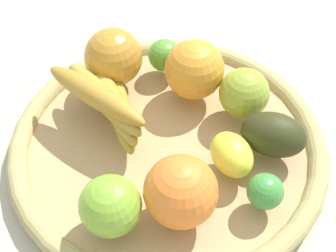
{
  "coord_description": "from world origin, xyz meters",
  "views": [
    {
      "loc": [
        -0.31,
        0.24,
        0.49
      ],
      "look_at": [
        0.0,
        0.0,
        0.05
      ],
      "focal_mm": 51.24,
      "sensor_mm": 36.0,
      "label": 1
    }
  ],
  "objects_px": {
    "apple_1": "(244,93)",
    "lime_0": "(265,191)",
    "lemon_0": "(232,154)",
    "orange_0": "(194,69)",
    "apple_0": "(110,206)",
    "banana_bunch": "(108,101)",
    "apple_2": "(114,57)",
    "avocado": "(274,135)",
    "orange_1": "(181,192)",
    "lime_1": "(164,55)"
  },
  "relations": [
    {
      "from": "orange_0",
      "to": "avocado",
      "type": "height_order",
      "value": "orange_0"
    },
    {
      "from": "lemon_0",
      "to": "lime_1",
      "type": "distance_m",
      "value": 0.19
    },
    {
      "from": "lime_0",
      "to": "banana_bunch",
      "type": "bearing_deg",
      "value": 18.22
    },
    {
      "from": "lemon_0",
      "to": "orange_0",
      "type": "relative_size",
      "value": 0.77
    },
    {
      "from": "apple_0",
      "to": "lime_0",
      "type": "bearing_deg",
      "value": -118.09
    },
    {
      "from": "lime_1",
      "to": "apple_0",
      "type": "distance_m",
      "value": 0.26
    },
    {
      "from": "apple_1",
      "to": "lemon_0",
      "type": "bearing_deg",
      "value": 128.86
    },
    {
      "from": "lemon_0",
      "to": "orange_0",
      "type": "distance_m",
      "value": 0.14
    },
    {
      "from": "orange_0",
      "to": "lime_0",
      "type": "bearing_deg",
      "value": 164.87
    },
    {
      "from": "lime_1",
      "to": "orange_0",
      "type": "height_order",
      "value": "orange_0"
    },
    {
      "from": "lime_0",
      "to": "apple_0",
      "type": "relative_size",
      "value": 0.62
    },
    {
      "from": "orange_0",
      "to": "banana_bunch",
      "type": "bearing_deg",
      "value": 78.53
    },
    {
      "from": "orange_1",
      "to": "apple_1",
      "type": "xyz_separation_m",
      "value": [
        0.07,
        -0.16,
        -0.01
      ]
    },
    {
      "from": "apple_2",
      "to": "apple_0",
      "type": "distance_m",
      "value": 0.23
    },
    {
      "from": "orange_1",
      "to": "apple_0",
      "type": "relative_size",
      "value": 1.2
    },
    {
      "from": "lime_1",
      "to": "apple_1",
      "type": "bearing_deg",
      "value": -167.12
    },
    {
      "from": "banana_bunch",
      "to": "lime_1",
      "type": "distance_m",
      "value": 0.12
    },
    {
      "from": "lime_1",
      "to": "apple_0",
      "type": "height_order",
      "value": "apple_0"
    },
    {
      "from": "avocado",
      "to": "orange_0",
      "type": "bearing_deg",
      "value": 4.83
    },
    {
      "from": "apple_1",
      "to": "lime_0",
      "type": "bearing_deg",
      "value": 146.82
    },
    {
      "from": "lemon_0",
      "to": "lime_1",
      "type": "relative_size",
      "value": 1.33
    },
    {
      "from": "banana_bunch",
      "to": "apple_1",
      "type": "relative_size",
      "value": 2.46
    },
    {
      "from": "lemon_0",
      "to": "apple_0",
      "type": "xyz_separation_m",
      "value": [
        0.02,
        0.15,
        0.01
      ]
    },
    {
      "from": "orange_0",
      "to": "apple_0",
      "type": "height_order",
      "value": "orange_0"
    },
    {
      "from": "banana_bunch",
      "to": "lemon_0",
      "type": "relative_size",
      "value": 2.59
    },
    {
      "from": "apple_2",
      "to": "orange_1",
      "type": "bearing_deg",
      "value": 164.7
    },
    {
      "from": "apple_0",
      "to": "avocado",
      "type": "height_order",
      "value": "apple_0"
    },
    {
      "from": "lime_1",
      "to": "apple_2",
      "type": "relative_size",
      "value": 0.58
    },
    {
      "from": "banana_bunch",
      "to": "lemon_0",
      "type": "height_order",
      "value": "banana_bunch"
    },
    {
      "from": "lemon_0",
      "to": "avocado",
      "type": "bearing_deg",
      "value": -99.89
    },
    {
      "from": "banana_bunch",
      "to": "avocado",
      "type": "xyz_separation_m",
      "value": [
        -0.16,
        -0.13,
        -0.01
      ]
    },
    {
      "from": "apple_1",
      "to": "lime_0",
      "type": "relative_size",
      "value": 1.58
    },
    {
      "from": "lime_1",
      "to": "lemon_0",
      "type": "bearing_deg",
      "value": 166.89
    },
    {
      "from": "banana_bunch",
      "to": "orange_0",
      "type": "height_order",
      "value": "orange_0"
    },
    {
      "from": "avocado",
      "to": "apple_1",
      "type": "bearing_deg",
      "value": -12.9
    },
    {
      "from": "apple_0",
      "to": "avocado",
      "type": "distance_m",
      "value": 0.21
    },
    {
      "from": "lime_0",
      "to": "lemon_0",
      "type": "bearing_deg",
      "value": -3.82
    },
    {
      "from": "orange_1",
      "to": "avocado",
      "type": "relative_size",
      "value": 1.01
    },
    {
      "from": "lime_1",
      "to": "orange_0",
      "type": "distance_m",
      "value": 0.06
    },
    {
      "from": "avocado",
      "to": "lemon_0",
      "type": "bearing_deg",
      "value": 80.11
    },
    {
      "from": "lime_1",
      "to": "lime_0",
      "type": "bearing_deg",
      "value": 169.07
    },
    {
      "from": "banana_bunch",
      "to": "apple_2",
      "type": "bearing_deg",
      "value": -38.13
    },
    {
      "from": "lime_0",
      "to": "orange_1",
      "type": "bearing_deg",
      "value": 60.86
    },
    {
      "from": "lime_1",
      "to": "avocado",
      "type": "relative_size",
      "value": 0.58
    },
    {
      "from": "orange_1",
      "to": "apple_2",
      "type": "height_order",
      "value": "same"
    },
    {
      "from": "apple_0",
      "to": "banana_bunch",
      "type": "bearing_deg",
      "value": -31.57
    },
    {
      "from": "orange_1",
      "to": "apple_1",
      "type": "bearing_deg",
      "value": -65.54
    },
    {
      "from": "avocado",
      "to": "lime_0",
      "type": "bearing_deg",
      "value": 128.63
    },
    {
      "from": "lemon_0",
      "to": "lime_1",
      "type": "height_order",
      "value": "same"
    },
    {
      "from": "lemon_0",
      "to": "banana_bunch",
      "type": "bearing_deg",
      "value": 25.89
    }
  ]
}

